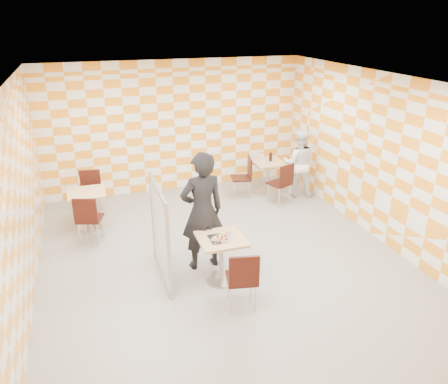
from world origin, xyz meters
name	(u,v)px	position (x,y,z in m)	size (l,w,h in m)	color
room_shell	(212,166)	(0.00, 0.54, 1.50)	(7.00, 7.00, 7.00)	gray
main_table	(221,252)	(-0.21, -0.61, 0.51)	(0.70, 0.70, 0.75)	tan
second_table	(268,171)	(1.96, 2.57, 0.51)	(0.70, 0.70, 0.75)	tan
empty_table	(88,203)	(-2.09, 1.97, 0.51)	(0.70, 0.70, 0.75)	tan
chair_main_front	(243,277)	(-0.16, -1.41, 0.54)	(0.50, 0.50, 0.92)	black
chair_second_front	(283,180)	(1.99, 1.83, 0.54)	(0.55, 0.56, 0.92)	black
chair_second_side	(245,174)	(1.36, 2.48, 0.54)	(0.51, 0.50, 0.92)	black
chair_empty_near	(88,216)	(-2.12, 1.29, 0.54)	(0.54, 0.54, 0.92)	black
chair_empty_far	(91,189)	(-2.01, 2.64, 0.54)	(0.47, 0.48, 0.92)	black
partition	(160,232)	(-1.07, -0.21, 0.79)	(0.08, 1.38, 1.55)	white
man_dark	(202,212)	(-0.37, -0.10, 0.99)	(0.72, 0.47, 1.98)	black
man_white	(299,163)	(2.55, 2.18, 0.77)	(0.75, 0.59, 1.55)	white
pizza_on_foil	(222,237)	(-0.21, -0.63, 0.77)	(0.40, 0.40, 0.04)	silver
sport_bottle	(262,157)	(1.86, 2.69, 0.84)	(0.06, 0.06, 0.20)	white
soda_bottle	(271,157)	(2.03, 2.59, 0.85)	(0.07, 0.07, 0.23)	black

